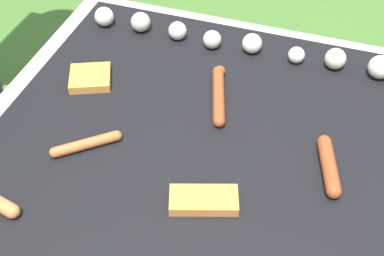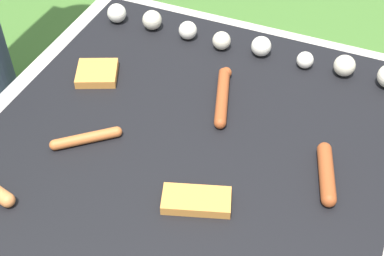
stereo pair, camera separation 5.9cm
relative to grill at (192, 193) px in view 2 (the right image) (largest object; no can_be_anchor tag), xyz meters
name	(u,v)px [view 2 (the right image)]	position (x,y,z in m)	size (l,w,h in m)	color
ground_plane	(192,239)	(0.00, 0.00, -0.19)	(14.00, 14.00, 0.00)	#3D6628
grill	(192,193)	(0.00, 0.00, 0.00)	(0.94, 0.94, 0.39)	#B2AA9E
sausage_mid_right	(86,138)	(-0.19, -0.10, 0.21)	(0.12, 0.10, 0.02)	#B7602D
sausage_front_left	(222,96)	(0.02, 0.13, 0.21)	(0.08, 0.19, 0.03)	#93421E
sausage_front_right	(326,173)	(0.28, -0.01, 0.21)	(0.06, 0.15, 0.03)	#93421E
bread_slice_right	(97,73)	(-0.28, 0.09, 0.21)	(0.12, 0.12, 0.02)	#D18438
bread_slice_left	(196,200)	(0.08, -0.16, 0.21)	(0.14, 0.10, 0.02)	#D18438
mushroom_row	(248,44)	(0.02, 0.32, 0.22)	(0.75, 0.06, 0.06)	silver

